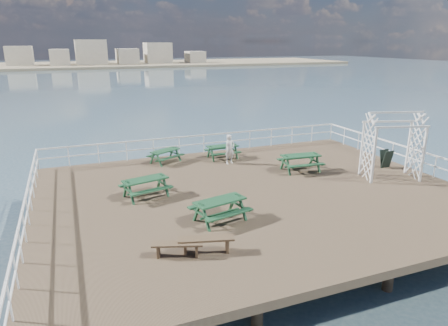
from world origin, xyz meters
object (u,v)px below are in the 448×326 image
(flat_bench_near, at_px, (206,241))
(flat_bench_far, at_px, (177,246))
(picnic_table_e, at_px, (301,159))
(trellis_arbor, at_px, (392,149))
(picnic_table_a, at_px, (165,153))
(picnic_table_b, at_px, (145,184))
(picnic_table_c, at_px, (223,149))
(picnic_table_d, at_px, (220,205))
(person, at_px, (230,149))

(flat_bench_near, xyz_separation_m, flat_bench_far, (-0.89, 0.09, -0.04))
(picnic_table_e, xyz_separation_m, trellis_arbor, (3.38, -2.48, 0.81))
(picnic_table_a, xyz_separation_m, picnic_table_b, (-1.92, -4.55, 0.07))
(picnic_table_c, bearing_deg, picnic_table_b, -141.88)
(picnic_table_d, xyz_separation_m, trellis_arbor, (9.21, 1.49, 0.83))
(picnic_table_c, xyz_separation_m, trellis_arbor, (6.20, -6.00, 0.89))
(flat_bench_far, xyz_separation_m, trellis_arbor, (11.31, 3.39, 1.08))
(picnic_table_a, relative_size, picnic_table_d, 0.94)
(trellis_arbor, relative_size, person, 2.02)
(picnic_table_b, height_order, picnic_table_e, picnic_table_e)
(picnic_table_d, height_order, trellis_arbor, trellis_arbor)
(flat_bench_far, bearing_deg, picnic_table_c, 80.36)
(picnic_table_b, height_order, flat_bench_near, picnic_table_b)
(picnic_table_b, height_order, trellis_arbor, trellis_arbor)
(picnic_table_c, xyz_separation_m, person, (-0.01, -1.08, 0.26))
(flat_bench_far, bearing_deg, flat_bench_near, 13.06)
(trellis_arbor, bearing_deg, flat_bench_far, -147.16)
(picnic_table_a, height_order, person, person)
(picnic_table_b, relative_size, trellis_arbor, 0.67)
(flat_bench_near, bearing_deg, picnic_table_e, 55.44)
(picnic_table_a, distance_m, picnic_table_d, 7.86)
(picnic_table_c, bearing_deg, flat_bench_far, -119.94)
(picnic_table_e, bearing_deg, person, 144.18)
(picnic_table_d, distance_m, person, 7.09)
(picnic_table_d, bearing_deg, trellis_arbor, -3.44)
(picnic_table_b, xyz_separation_m, trellis_arbor, (11.27, -1.82, 0.84))
(picnic_table_c, distance_m, flat_bench_far, 10.69)
(picnic_table_a, bearing_deg, picnic_table_e, -61.03)
(picnic_table_a, bearing_deg, picnic_table_c, -34.53)
(picnic_table_a, distance_m, trellis_arbor, 11.35)
(person, bearing_deg, flat_bench_far, -135.44)
(flat_bench_far, distance_m, person, 9.77)
(flat_bench_far, height_order, trellis_arbor, trellis_arbor)
(picnic_table_d, bearing_deg, picnic_table_c, 55.50)
(flat_bench_far, bearing_deg, picnic_table_a, 97.54)
(flat_bench_near, distance_m, flat_bench_far, 0.89)
(picnic_table_b, height_order, person, person)
(picnic_table_d, relative_size, flat_bench_far, 1.38)
(flat_bench_far, bearing_deg, picnic_table_d, 61.06)
(picnic_table_a, distance_m, flat_bench_far, 9.95)
(picnic_table_b, distance_m, picnic_table_e, 7.92)
(person, bearing_deg, picnic_table_e, -54.78)
(picnic_table_c, xyz_separation_m, flat_bench_far, (-5.11, -9.39, -0.20))
(picnic_table_e, distance_m, flat_bench_far, 9.87)
(picnic_table_a, relative_size, flat_bench_near, 1.15)
(picnic_table_c, relative_size, flat_bench_near, 0.97)
(picnic_table_e, distance_m, person, 3.75)
(picnic_table_e, height_order, flat_bench_far, picnic_table_e)
(trellis_arbor, xyz_separation_m, person, (-6.21, 4.93, -0.63))
(picnic_table_a, distance_m, picnic_table_c, 3.17)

